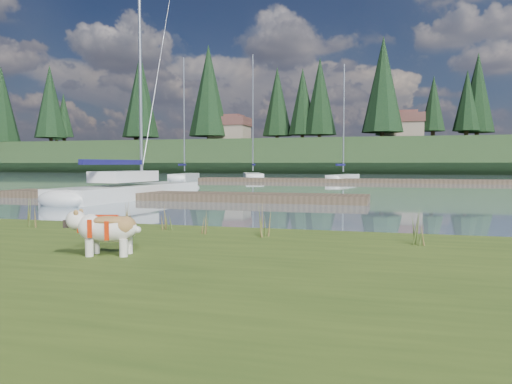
% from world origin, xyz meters
% --- Properties ---
extents(ground, '(200.00, 200.00, 0.00)m').
position_xyz_m(ground, '(0.00, 30.00, 0.00)').
color(ground, gray).
rests_on(ground, ground).
extents(ridge, '(200.00, 20.00, 5.00)m').
position_xyz_m(ridge, '(0.00, 73.00, 2.50)').
color(ridge, '#21361A').
rests_on(ridge, ground).
extents(bulldog, '(0.95, 0.50, 0.56)m').
position_xyz_m(bulldog, '(1.48, -4.54, 0.70)').
color(bulldog, silver).
rests_on(bulldog, bank).
extents(sailboat_main, '(2.68, 9.97, 14.07)m').
position_xyz_m(sailboat_main, '(-5.97, 9.99, 0.42)').
color(sailboat_main, silver).
rests_on(sailboat_main, ground).
extents(dock_near, '(16.00, 2.00, 0.30)m').
position_xyz_m(dock_near, '(-4.00, 9.00, 0.15)').
color(dock_near, '#4C3D2C').
rests_on(dock_near, ground).
extents(dock_far, '(26.00, 2.20, 0.30)m').
position_xyz_m(dock_far, '(2.00, 30.00, 0.15)').
color(dock_far, '#4C3D2C').
rests_on(dock_far, ground).
extents(sailboat_bg_0, '(3.09, 7.87, 11.23)m').
position_xyz_m(sailboat_bg_0, '(-13.89, 33.08, 0.32)').
color(sailboat_bg_0, silver).
rests_on(sailboat_bg_0, ground).
extents(sailboat_bg_1, '(4.16, 8.14, 12.02)m').
position_xyz_m(sailboat_bg_1, '(-8.57, 37.04, 0.33)').
color(sailboat_bg_1, silver).
rests_on(sailboat_bg_1, ground).
extents(sailboat_bg_2, '(2.44, 6.62, 9.92)m').
position_xyz_m(sailboat_bg_2, '(0.80, 33.08, 0.33)').
color(sailboat_bg_2, silver).
rests_on(sailboat_bg_2, ground).
extents(weed_0, '(0.17, 0.14, 0.50)m').
position_xyz_m(weed_0, '(0.41, -2.17, 0.56)').
color(weed_0, '#475B23').
rests_on(weed_0, bank).
extents(weed_1, '(0.17, 0.14, 0.43)m').
position_xyz_m(weed_1, '(1.17, -2.18, 0.53)').
color(weed_1, '#475B23').
rests_on(weed_1, bank).
extents(weed_2, '(0.17, 0.14, 0.58)m').
position_xyz_m(weed_2, '(2.98, -2.50, 0.59)').
color(weed_2, '#475B23').
rests_on(weed_2, bank).
extents(weed_3, '(0.17, 0.14, 0.53)m').
position_xyz_m(weed_3, '(-1.36, -2.47, 0.57)').
color(weed_3, '#475B23').
rests_on(weed_3, bank).
extents(weed_4, '(0.17, 0.14, 0.39)m').
position_xyz_m(weed_4, '(2.02, -2.44, 0.52)').
color(weed_4, '#475B23').
rests_on(weed_4, bank).
extents(weed_5, '(0.17, 0.14, 0.51)m').
position_xyz_m(weed_5, '(5.23, -2.69, 0.56)').
color(weed_5, '#475B23').
rests_on(weed_5, bank).
extents(mud_lip, '(60.00, 0.50, 0.14)m').
position_xyz_m(mud_lip, '(0.00, -1.60, 0.07)').
color(mud_lip, '#33281C').
rests_on(mud_lip, ground).
extents(conifer_0, '(5.72, 5.72, 14.15)m').
position_xyz_m(conifer_0, '(-55.00, 67.00, 12.64)').
color(conifer_0, '#382619').
rests_on(conifer_0, ridge).
extents(conifer_1, '(4.40, 4.40, 11.30)m').
position_xyz_m(conifer_1, '(-40.00, 71.00, 11.28)').
color(conifer_1, '#382619').
rests_on(conifer_1, ridge).
extents(conifer_2, '(6.60, 6.60, 16.05)m').
position_xyz_m(conifer_2, '(-25.00, 68.00, 13.54)').
color(conifer_2, '#382619').
rests_on(conifer_2, ridge).
extents(conifer_3, '(4.84, 4.84, 12.25)m').
position_xyz_m(conifer_3, '(-10.00, 72.00, 11.74)').
color(conifer_3, '#382619').
rests_on(conifer_3, ridge).
extents(conifer_4, '(6.16, 6.16, 15.10)m').
position_xyz_m(conifer_4, '(3.00, 66.00, 13.09)').
color(conifer_4, '#382619').
rests_on(conifer_4, ridge).
extents(conifer_5, '(3.96, 3.96, 10.35)m').
position_xyz_m(conifer_5, '(15.00, 70.00, 10.83)').
color(conifer_5, '#382619').
rests_on(conifer_5, ridge).
extents(house_0, '(6.30, 5.30, 4.65)m').
position_xyz_m(house_0, '(-22.00, 70.00, 7.31)').
color(house_0, gray).
rests_on(house_0, ridge).
extents(house_1, '(6.30, 5.30, 4.65)m').
position_xyz_m(house_1, '(6.00, 71.00, 7.31)').
color(house_1, gray).
rests_on(house_1, ridge).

